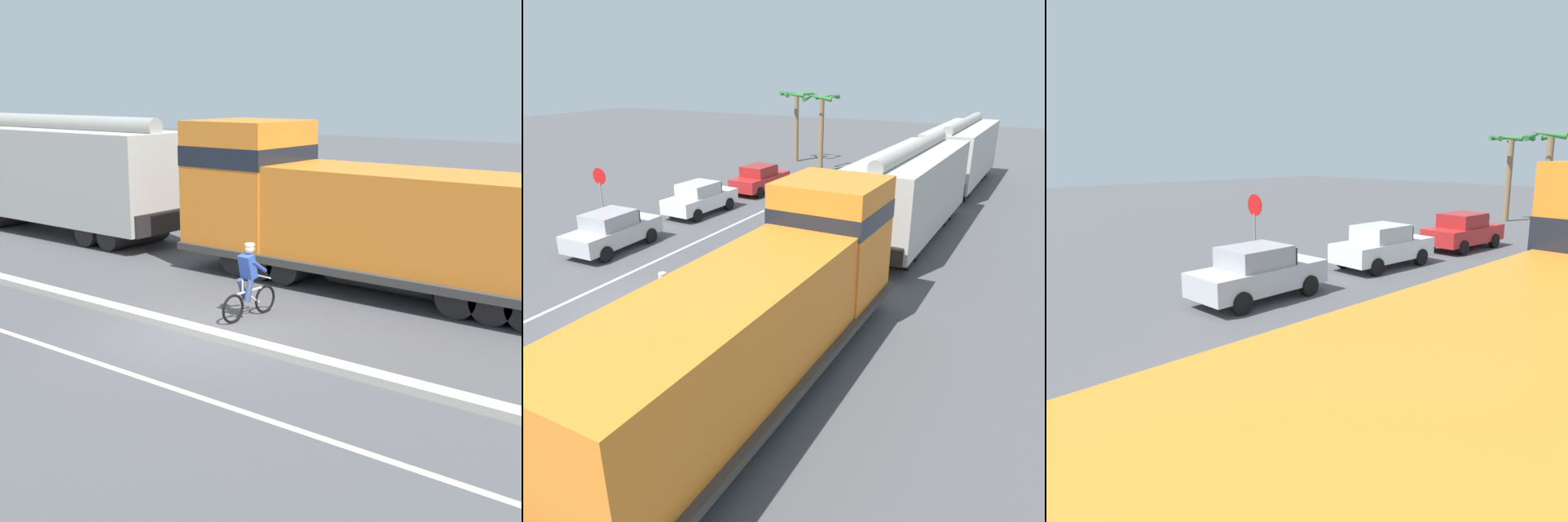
# 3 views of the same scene
# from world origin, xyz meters

# --- Properties ---
(ground_plane) EXTENTS (120.00, 120.00, 0.00)m
(ground_plane) POSITION_xyz_m (0.00, 0.00, 0.00)
(ground_plane) COLOR #4C4C4F
(median_curb) EXTENTS (0.36, 36.00, 0.16)m
(median_curb) POSITION_xyz_m (0.00, 6.00, 0.08)
(median_curb) COLOR beige
(median_curb) RESTS_ON ground
(lane_stripe) EXTENTS (0.14, 36.00, 0.01)m
(lane_stripe) POSITION_xyz_m (-2.40, 6.00, 0.00)
(lane_stripe) COLOR silver
(lane_stripe) RESTS_ON ground
(parked_car_silver) EXTENTS (1.92, 4.25, 1.62)m
(parked_car_silver) POSITION_xyz_m (-4.88, 4.04, 0.82)
(parked_car_silver) COLOR #B7BABF
(parked_car_silver) RESTS_ON ground
(parked_car_white) EXTENTS (1.98, 4.27, 1.62)m
(parked_car_white) POSITION_xyz_m (-5.03, 10.19, 0.82)
(parked_car_white) COLOR silver
(parked_car_white) RESTS_ON ground
(parked_car_red) EXTENTS (1.96, 4.26, 1.62)m
(parked_car_red) POSITION_xyz_m (-4.78, 15.74, 0.82)
(parked_car_red) COLOR red
(parked_car_red) RESTS_ON ground
(cyclist) EXTENTS (1.71, 0.49, 1.71)m
(cyclist) POSITION_xyz_m (1.52, -0.18, 0.82)
(cyclist) COLOR black
(cyclist) RESTS_ON ground
(stop_sign) EXTENTS (0.76, 0.08, 2.88)m
(stop_sign) POSITION_xyz_m (-7.32, 5.86, 2.02)
(stop_sign) COLOR gray
(stop_sign) RESTS_ON ground
(palm_tree_near) EXTENTS (2.35, 2.28, 5.52)m
(palm_tree_near) POSITION_xyz_m (-4.13, 23.14, 3.94)
(palm_tree_near) COLOR #846647
(palm_tree_near) RESTS_ON ground
(palm_tree_far) EXTENTS (2.50, 2.67, 5.41)m
(palm_tree_far) POSITION_xyz_m (-7.73, 26.18, 4.05)
(palm_tree_far) COLOR #846647
(palm_tree_far) RESTS_ON ground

